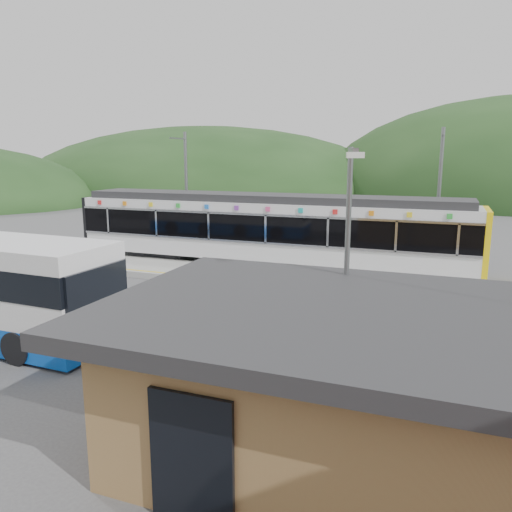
% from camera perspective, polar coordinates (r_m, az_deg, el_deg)
% --- Properties ---
extents(ground, '(120.00, 120.00, 0.00)m').
position_cam_1_polar(ground, '(19.86, -1.79, -5.14)').
color(ground, '#4C4C4F').
rests_on(ground, ground).
extents(hills, '(146.00, 149.00, 26.00)m').
position_cam_1_polar(hills, '(23.57, 17.42, -3.01)').
color(hills, '#1E3D19').
rests_on(hills, ground).
extents(platform, '(26.00, 3.20, 0.30)m').
position_cam_1_polar(platform, '(22.79, 1.40, -2.57)').
color(platform, '#9E9E99').
rests_on(platform, ground).
extents(yellow_line, '(26.00, 0.10, 0.01)m').
position_cam_1_polar(yellow_line, '(21.57, 0.25, -2.95)').
color(yellow_line, yellow).
rests_on(yellow_line, platform).
extents(train, '(20.44, 3.01, 3.74)m').
position_cam_1_polar(train, '(25.26, 1.22, 3.24)').
color(train, black).
rests_on(train, ground).
extents(catenary_mast_west, '(0.18, 1.80, 7.00)m').
position_cam_1_polar(catenary_mast_west, '(29.87, -7.99, 7.45)').
color(catenary_mast_west, slate).
rests_on(catenary_mast_west, ground).
extents(catenary_mast_east, '(0.18, 1.80, 7.00)m').
position_cam_1_polar(catenary_mast_east, '(26.20, 20.14, 6.33)').
color(catenary_mast_east, slate).
rests_on(catenary_mast_east, ground).
extents(station_shelter, '(9.20, 6.20, 3.00)m').
position_cam_1_polar(station_shelter, '(9.58, 11.08, -14.14)').
color(station_shelter, olive).
rests_on(station_shelter, ground).
extents(lamp_post, '(0.39, 1.07, 5.84)m').
position_cam_1_polar(lamp_post, '(11.31, 10.26, 0.20)').
color(lamp_post, slate).
rests_on(lamp_post, ground).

